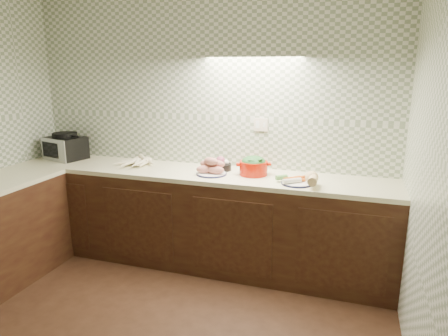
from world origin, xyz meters
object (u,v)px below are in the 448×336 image
(toaster_oven, at_px, (65,147))
(sweet_potato_plate, at_px, (212,168))
(parsnip_pile, at_px, (138,161))
(onion_bowl, at_px, (222,165))
(dutch_oven, at_px, (254,166))
(veg_plate, at_px, (303,179))

(toaster_oven, xyz_separation_m, sweet_potato_plate, (1.67, -0.12, -0.07))
(parsnip_pile, relative_size, onion_bowl, 2.34)
(dutch_oven, bearing_deg, sweet_potato_plate, 174.73)
(toaster_oven, relative_size, dutch_oven, 1.40)
(toaster_oven, bearing_deg, dutch_oven, 14.47)
(parsnip_pile, relative_size, veg_plate, 1.06)
(dutch_oven, bearing_deg, toaster_oven, 158.58)
(onion_bowl, relative_size, veg_plate, 0.45)
(sweet_potato_plate, relative_size, veg_plate, 0.73)
(toaster_oven, relative_size, parsnip_pile, 1.14)
(parsnip_pile, height_order, veg_plate, veg_plate)
(parsnip_pile, distance_m, veg_plate, 1.66)
(parsnip_pile, bearing_deg, dutch_oven, -1.37)
(toaster_oven, distance_m, onion_bowl, 1.71)
(parsnip_pile, distance_m, sweet_potato_plate, 0.83)
(parsnip_pile, distance_m, onion_bowl, 0.86)
(sweet_potato_plate, distance_m, dutch_oven, 0.38)
(toaster_oven, distance_m, veg_plate, 2.50)
(sweet_potato_plate, relative_size, dutch_oven, 0.85)
(sweet_potato_plate, bearing_deg, onion_bowl, 76.59)
(onion_bowl, bearing_deg, sweet_potato_plate, -103.41)
(veg_plate, bearing_deg, toaster_oven, 175.56)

